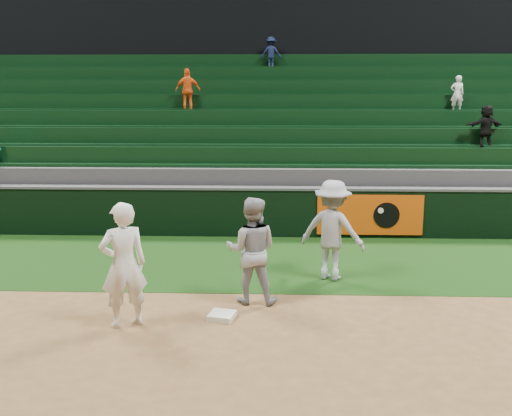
{
  "coord_description": "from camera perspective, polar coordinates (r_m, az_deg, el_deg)",
  "views": [
    {
      "loc": [
        0.68,
        -8.82,
        3.54
      ],
      "look_at": [
        0.28,
        2.3,
        1.3
      ],
      "focal_mm": 40.0,
      "sensor_mm": 36.0,
      "label": 1
    }
  ],
  "objects": [
    {
      "name": "first_base",
      "position": [
        9.31,
        -3.42,
        -10.7
      ],
      "size": [
        0.47,
        0.47,
        0.09
      ],
      "primitive_type": "cube",
      "rotation": [
        0.0,
        0.0,
        -0.23
      ],
      "color": "white",
      "rests_on": "ground"
    },
    {
      "name": "first_baseman",
      "position": [
        8.95,
        -13.11,
        -5.57
      ],
      "size": [
        0.85,
        0.74,
        1.96
      ],
      "primitive_type": "imported",
      "rotation": [
        0.0,
        0.0,
        3.61
      ],
      "color": "white",
      "rests_on": "ground"
    },
    {
      "name": "baserunner",
      "position": [
        9.72,
        -0.43,
        -4.27
      ],
      "size": [
        0.94,
        0.76,
        1.84
      ],
      "primitive_type": "imported",
      "rotation": [
        0.0,
        0.0,
        3.07
      ],
      "color": "#989BA2",
      "rests_on": "ground"
    },
    {
      "name": "base_coach",
      "position": [
        11.0,
        7.64,
        -2.22
      ],
      "size": [
        1.43,
        1.14,
        1.93
      ],
      "primitive_type": "imported",
      "rotation": [
        0.0,
        0.0,
        2.74
      ],
      "color": "#A3A6B0",
      "rests_on": "foul_grass"
    },
    {
      "name": "ground",
      "position": [
        9.53,
        -2.23,
        -10.44
      ],
      "size": [
        70.0,
        70.0,
        0.0
      ],
      "primitive_type": "plane",
      "color": "brown",
      "rests_on": "ground"
    },
    {
      "name": "foul_grass",
      "position": [
        12.36,
        -1.19,
        -5.25
      ],
      "size": [
        36.0,
        4.2,
        0.01
      ],
      "primitive_type": "cube",
      "color": "black",
      "rests_on": "ground"
    },
    {
      "name": "stadium_seating",
      "position": [
        17.9,
        -0.15,
        5.5
      ],
      "size": [
        36.0,
        5.95,
        5.4
      ],
      "color": "#353537",
      "rests_on": "ground"
    },
    {
      "name": "upper_deck",
      "position": [
        26.39,
        0.6,
        16.75
      ],
      "size": [
        40.0,
        12.0,
        12.0
      ],
      "primitive_type": "cube",
      "color": "black",
      "rests_on": "ground"
    },
    {
      "name": "field_wall",
      "position": [
        14.33,
        -0.6,
        -0.32
      ],
      "size": [
        36.0,
        0.45,
        1.25
      ],
      "color": "black",
      "rests_on": "ground"
    }
  ]
}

